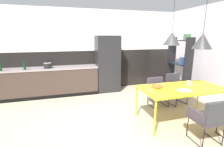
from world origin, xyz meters
TOP-DOWN VIEW (x-y plane):
  - ground_plane at (0.00, 0.00)m, footprint 7.92×7.92m
  - back_wall_splashback_dark at (0.00, 2.83)m, footprint 6.09×0.12m
  - back_wall_panel_upper at (0.00, 2.83)m, footprint 6.09×0.12m
  - kitchen_counter at (-1.47, 2.47)m, footprint 2.88×0.63m
  - refrigerator_column at (0.35, 2.47)m, footprint 0.75×0.60m
  - dining_table at (1.36, 0.03)m, footprint 1.80×0.89m
  - armchair_near_window at (1.32, 0.92)m, footprint 0.51×0.49m
  - armchair_facing_counter at (1.30, -0.80)m, footprint 0.51×0.49m
  - armchair_head_of_table at (1.90, 0.92)m, footprint 0.54×0.53m
  - fruit_bowl at (0.85, 0.17)m, footprint 0.24×0.24m
  - open_book at (1.28, -0.14)m, footprint 0.25×0.20m
  - mug_dark_espresso at (1.61, 0.12)m, footprint 0.12×0.08m
  - mug_white_ceramic at (0.55, -0.12)m, footprint 0.13×0.09m
  - cooking_pot at (-1.53, 2.39)m, footprint 0.23×0.23m
  - bottle_wine_green at (-2.14, 2.33)m, footprint 0.07×0.07m
  - bottle_spice_small at (-2.73, 2.31)m, footprint 0.06×0.06m
  - open_shelf_unit at (2.42, 1.49)m, footprint 0.30×0.83m
  - pendant_lamp_over_table_near at (1.00, 0.02)m, footprint 0.32×0.32m
  - pendant_lamp_over_table_far at (1.72, -0.00)m, footprint 0.39×0.39m

SIDE VIEW (x-z plane):
  - ground_plane at x=0.00m, z-range 0.00..0.00m
  - kitchen_counter at x=-1.47m, z-range 0.00..0.89m
  - armchair_near_window at x=1.32m, z-range 0.11..0.84m
  - armchair_head_of_table at x=1.90m, z-range 0.11..0.92m
  - armchair_facing_counter at x=1.30m, z-range 0.12..0.93m
  - back_wall_splashback_dark at x=0.00m, z-range 0.00..1.35m
  - dining_table at x=1.36m, z-range 0.33..1.08m
  - open_book at x=1.28m, z-range 0.75..0.77m
  - fruit_bowl at x=0.85m, z-range 0.76..0.82m
  - mug_white_ceramic at x=0.55m, z-range 0.75..0.83m
  - mug_dark_espresso at x=1.61m, z-range 0.75..0.86m
  - refrigerator_column at x=0.35m, z-range 0.00..1.85m
  - open_shelf_unit at x=2.42m, z-range 0.00..1.90m
  - cooking_pot at x=-1.53m, z-range 0.88..1.06m
  - bottle_wine_green at x=-2.14m, z-range 0.87..1.14m
  - bottle_spice_small at x=-2.73m, z-range 0.87..1.17m
  - pendant_lamp_over_table_far at x=1.72m, z-range 1.19..2.27m
  - pendant_lamp_over_table_near at x=1.00m, z-range 1.28..2.28m
  - back_wall_panel_upper at x=0.00m, z-range 1.35..2.70m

